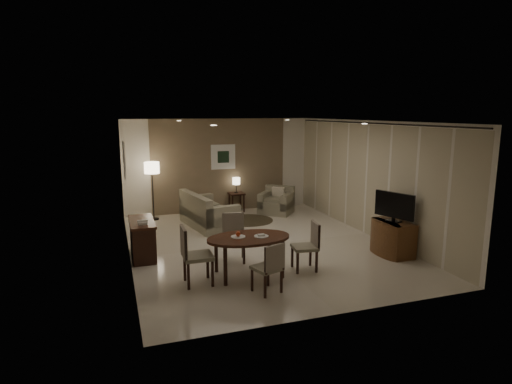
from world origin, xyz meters
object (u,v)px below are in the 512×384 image
object	(u,v)px
dining_table	(249,256)
chair_left	(198,255)
tv_cabinet	(393,238)
console_desk	(142,239)
chair_far	(234,238)
sofa	(209,210)
side_table	(237,202)
chair_near	(267,267)
armchair	(276,200)
floor_lamp	(153,191)
chair_right	(304,247)

from	to	relation	value
dining_table	chair_left	xyz separation A→B (m)	(-0.94, -0.10, 0.15)
tv_cabinet	dining_table	world-z (taller)	dining_table
console_desk	chair_far	world-z (taller)	chair_far
sofa	side_table	size ratio (longest dim) A/B	3.32
chair_near	armchair	bearing A→B (deg)	-132.03
chair_near	floor_lamp	bearing A→B (deg)	-95.88
chair_far	side_table	world-z (taller)	chair_far
side_table	dining_table	bearing A→B (deg)	-103.73
chair_left	chair_right	xyz separation A→B (m)	(1.99, 0.01, -0.06)
chair_right	armchair	xyz separation A→B (m)	(1.14, 4.33, -0.06)
console_desk	floor_lamp	bearing A→B (deg)	80.44
chair_far	chair_left	bearing A→B (deg)	-121.76
armchair	chair_far	bearing A→B (deg)	-82.34
chair_far	chair_right	size ratio (longest dim) A/B	1.03
chair_near	chair_right	xyz separation A→B (m)	(1.00, 0.71, 0.02)
chair_near	chair_right	world-z (taller)	chair_right
floor_lamp	sofa	bearing A→B (deg)	-42.27
console_desk	armchair	distance (m)	4.72
tv_cabinet	console_desk	bearing A→B (deg)	162.95
dining_table	armchair	xyz separation A→B (m)	(2.20, 4.24, 0.03)
chair_right	sofa	distance (m)	3.73
side_table	sofa	bearing A→B (deg)	-129.99
console_desk	chair_right	world-z (taller)	chair_right
armchair	console_desk	bearing A→B (deg)	-105.63
tv_cabinet	chair_far	world-z (taller)	chair_far
chair_far	side_table	size ratio (longest dim) A/B	1.68
chair_near	chair_right	bearing A→B (deg)	-163.67
sofa	side_table	xyz separation A→B (m)	(1.14, 1.36, -0.16)
chair_near	chair_far	size ratio (longest dim) A/B	0.91
chair_right	console_desk	bearing A→B (deg)	-113.88
chair_left	side_table	xyz separation A→B (m)	(2.12, 4.96, -0.23)
armchair	side_table	size ratio (longest dim) A/B	1.56
tv_cabinet	chair_far	distance (m)	3.28
chair_right	side_table	xyz separation A→B (m)	(0.14, 4.95, -0.17)
console_desk	dining_table	world-z (taller)	console_desk
chair_near	floor_lamp	distance (m)	5.62
chair_far	sofa	xyz separation A→B (m)	(0.11, 2.73, -0.03)
chair_near	chair_left	size ratio (longest dim) A/B	0.84
dining_table	side_table	world-z (taller)	dining_table
chair_right	sofa	size ratio (longest dim) A/B	0.49
chair_left	sofa	distance (m)	3.74
chair_left	floor_lamp	xyz separation A→B (m)	(-0.28, 4.76, 0.28)
tv_cabinet	armchair	world-z (taller)	armchair
chair_near	floor_lamp	size ratio (longest dim) A/B	0.54
armchair	dining_table	bearing A→B (deg)	-76.67
tv_cabinet	chair_right	world-z (taller)	chair_right
dining_table	armchair	distance (m)	4.77
tv_cabinet	sofa	world-z (taller)	sofa
chair_left	tv_cabinet	bearing A→B (deg)	-85.96
chair_right	sofa	xyz separation A→B (m)	(-1.00, 3.59, -0.02)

